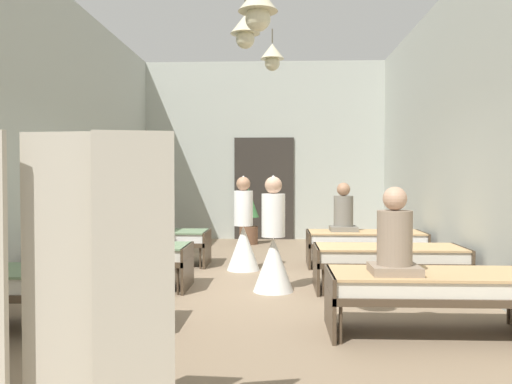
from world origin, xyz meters
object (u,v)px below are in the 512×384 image
object	(u,v)px
bed_left_row_0	(58,283)
nurse_mid_aisle	(243,237)
potted_plant	(249,214)
bed_left_row_2	(152,239)
nurse_near_aisle	(273,250)
bed_right_row_0	(430,287)
bed_left_row_1	(117,255)
bed_right_row_2	(365,240)
patient_seated_primary	(395,242)
bed_right_row_1	(389,257)
patient_seated_secondary	(343,213)
privacy_screen	(57,292)

from	to	relation	value
bed_left_row_0	nurse_mid_aisle	xyz separation A→B (m)	(1.56, 3.36, 0.09)
potted_plant	bed_left_row_2	bearing A→B (deg)	-117.00
nurse_near_aisle	nurse_mid_aisle	world-z (taller)	same
bed_right_row_0	bed_left_row_1	world-z (taller)	same
potted_plant	bed_left_row_1	bearing A→B (deg)	-107.03
bed_right_row_2	potted_plant	bearing A→B (deg)	125.97
bed_right_row_2	potted_plant	distance (m)	3.54
nurse_near_aisle	patient_seated_primary	world-z (taller)	nurse_near_aisle
bed_right_row_0	patient_seated_primary	world-z (taller)	patient_seated_primary
bed_right_row_1	patient_seated_primary	world-z (taller)	patient_seated_primary
bed_left_row_0	patient_seated_primary	distance (m)	3.22
nurse_mid_aisle	potted_plant	size ratio (longest dim) A/B	1.22
bed_left_row_2	nurse_near_aisle	distance (m)	2.87
nurse_mid_aisle	nurse_near_aisle	bearing A→B (deg)	-5.96
bed_left_row_1	bed_left_row_2	world-z (taller)	same
potted_plant	patient_seated_secondary	bearing A→B (deg)	-58.47
bed_left_row_1	privacy_screen	size ratio (longest dim) A/B	1.12
bed_left_row_0	bed_right_row_2	distance (m)	5.19
bed_right_row_0	patient_seated_secondary	world-z (taller)	patient_seated_secondary
bed_left_row_2	patient_seated_primary	bearing A→B (deg)	-50.67
bed_right_row_2	nurse_near_aisle	xyz separation A→B (m)	(-1.48, -2.01, 0.09)
bed_left_row_2	bed_right_row_2	xyz separation A→B (m)	(3.54, 0.00, 0.00)
patient_seated_secondary	privacy_screen	xyz separation A→B (m)	(-2.24, -6.12, -0.02)
nurse_near_aisle	privacy_screen	bearing A→B (deg)	116.58
bed_right_row_0	bed_right_row_1	distance (m)	1.90
bed_left_row_0	potted_plant	xyz separation A→B (m)	(1.46, 6.66, 0.23)
bed_right_row_0	patient_seated_secondary	xyz separation A→B (m)	(-0.35, 3.85, 0.43)
nurse_near_aisle	patient_seated_primary	bearing A→B (deg)	162.89
patient_seated_primary	bed_right_row_0	bearing A→B (deg)	13.95
bed_right_row_2	bed_left_row_2	bearing A→B (deg)	180.00
bed_left_row_0	nurse_near_aisle	bearing A→B (deg)	41.10
privacy_screen	bed_right_row_0	bearing A→B (deg)	45.00
bed_right_row_1	bed_left_row_2	distance (m)	4.01
nurse_mid_aisle	patient_seated_primary	distance (m)	3.82
patient_seated_primary	privacy_screen	xyz separation A→B (m)	(-2.24, -2.18, -0.02)
bed_right_row_2	patient_seated_primary	world-z (taller)	patient_seated_primary
nurse_mid_aisle	potted_plant	world-z (taller)	nurse_mid_aisle
bed_right_row_0	bed_right_row_1	size ratio (longest dim) A/B	1.00
bed_right_row_2	potted_plant	world-z (taller)	potted_plant
bed_right_row_0	bed_left_row_2	size ratio (longest dim) A/B	1.00
bed_right_row_2	patient_seated_secondary	size ratio (longest dim) A/B	2.37
bed_right_row_0	patient_seated_primary	distance (m)	0.56
bed_right_row_1	potted_plant	size ratio (longest dim) A/B	1.56
patient_seated_primary	potted_plant	size ratio (longest dim) A/B	0.66
bed_left_row_0	bed_right_row_1	distance (m)	4.01
patient_seated_primary	potted_plant	xyz separation A→B (m)	(-1.73, 6.75, -0.20)
patient_seated_primary	bed_right_row_1	bearing A→B (deg)	80.01
bed_left_row_1	nurse_near_aisle	bearing A→B (deg)	-3.06
patient_seated_primary	patient_seated_secondary	distance (m)	3.93
bed_right_row_0	potted_plant	xyz separation A→B (m)	(-2.08, 6.66, 0.23)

